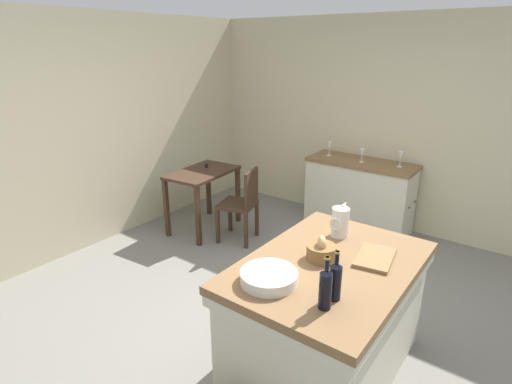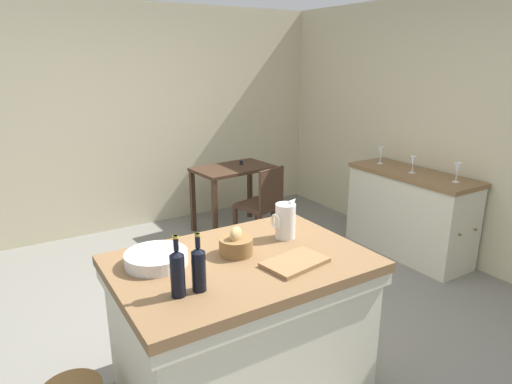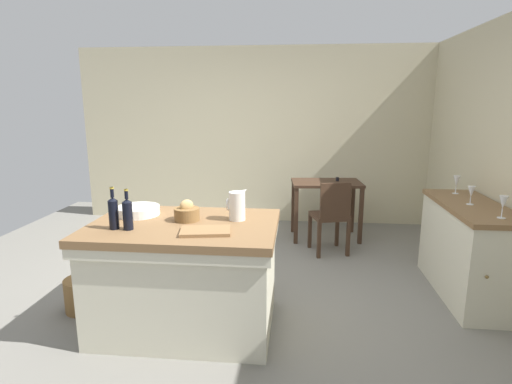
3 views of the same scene
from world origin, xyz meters
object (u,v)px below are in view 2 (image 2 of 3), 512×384
Objects in this scene: island_table at (242,320)px; side_cabinet at (409,213)px; wine_glass_left at (413,162)px; wine_glass_middle at (381,152)px; bread_basket at (236,245)px; cutting_board at (295,262)px; pitcher at (285,220)px; writing_desk at (233,178)px; wooden_chair at (263,204)px; wine_bottle_amber at (177,272)px; wine_glass_far_left at (457,169)px; wash_bowl at (156,258)px; wine_bottle_dark at (199,268)px.

side_cabinet is (2.48, 0.83, -0.03)m from island_table.
wine_glass_middle is (0.04, 0.46, 0.01)m from wine_glass_left.
bread_basket reaches higher than cutting_board.
writing_desk is at bearing 69.15° from pitcher.
wooden_chair is (0.02, -0.61, -0.16)m from writing_desk.
writing_desk is 2.99× the size of wine_bottle_amber.
bread_basket is 2.56m from wine_glass_left.
wine_glass_far_left reaches higher than cutting_board.
wine_glass_left is (-0.03, -0.01, 0.56)m from side_cabinet.
bread_basket is 2.76m from wine_glass_middle.
wash_bowl is 0.41m from wine_bottle_dark.
wine_bottle_amber reaches higher than wooden_chair.
pitcher is at bearing 23.83° from wine_bottle_dark.
wine_glass_far_left is (2.96, 0.18, 0.10)m from wash_bowl.
wine_glass_far_left is (2.30, 0.59, 0.12)m from cutting_board.
pitcher is at bearing -151.06° from wine_glass_middle.
cutting_board is at bearing -1.54° from wine_bottle_dark.
wash_bowl is at bearing 156.56° from island_table.
wine_bottle_dark reaches higher than wine_glass_far_left.
side_cabinet reaches higher than writing_desk.
wooden_chair is 1.94m from wine_glass_far_left.
wine_bottle_amber reaches higher than wine_bottle_dark.
pitcher is 0.88× the size of wine_bottle_dark.
wine_bottle_amber is at bearing 177.81° from wine_bottle_dark.
cutting_board is at bearing -44.76° from island_table.
wooden_chair is at bearing 48.51° from wine_bottle_amber.
wine_glass_left is at bearing 19.27° from wine_bottle_amber.
wash_bowl is (-0.84, 0.06, -0.08)m from pitcher.
wine_glass_left reaches higher than bread_basket.
bread_basket is (-0.39, -0.06, -0.06)m from pitcher.
wooden_chair is (1.28, 1.78, 0.01)m from island_table.
wash_bowl reaches higher than cutting_board.
side_cabinet is 7.33× the size of wine_glass_far_left.
wash_bowl is (-0.44, 0.19, 0.44)m from island_table.
wine_bottle_amber reaches higher than bread_basket.
wash_bowl reaches higher than writing_desk.
wash_bowl is 1.76× the size of bread_basket.
wine_glass_far_left reaches higher than side_cabinet.
island_table is at bearing -171.57° from wine_glass_far_left.
wine_glass_left is (-0.07, 0.45, -0.01)m from wine_glass_far_left.
wash_bowl is at bearing -176.48° from wine_glass_far_left.
pitcher is (-0.88, -1.65, 0.51)m from wooden_chair.
wine_glass_left is (2.44, 0.75, 0.06)m from bread_basket.
island_table is at bearing 135.24° from cutting_board.
wine_glass_middle is at bearing 85.44° from wine_glass_left.
island_table is 2.62m from side_cabinet.
wine_bottle_amber is (-0.69, 0.02, 0.12)m from cutting_board.
cutting_board is at bearing -117.93° from wooden_chair.
wine_bottle_dark reaches higher than wash_bowl.
wine_glass_left is at bearing 20.04° from wine_bottle_dark.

